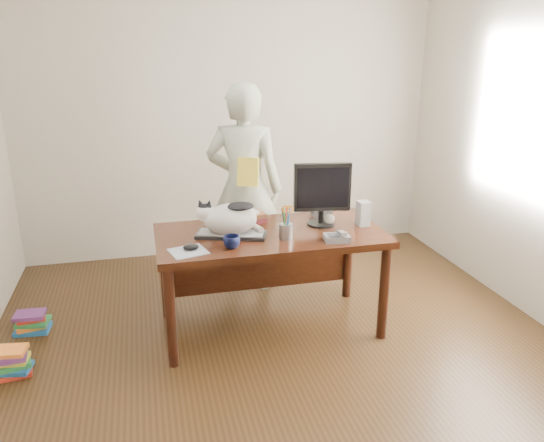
{
  "coord_description": "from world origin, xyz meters",
  "views": [
    {
      "loc": [
        -0.83,
        -2.82,
        2.01
      ],
      "look_at": [
        0.0,
        0.55,
        0.85
      ],
      "focal_mm": 35.0,
      "sensor_mm": 36.0,
      "label": 1
    }
  ],
  "objects_px": {
    "desk": "(268,248)",
    "book_pile_a": "(11,363)",
    "phone": "(337,237)",
    "baseball": "(329,219)",
    "person": "(244,188)",
    "coffee_mug": "(232,242)",
    "book_pile_b": "(32,322)",
    "cat": "(229,218)",
    "pen_cup": "(286,229)",
    "speaker": "(363,213)",
    "calculator": "(321,211)",
    "keyboard": "(231,234)",
    "monitor": "(322,191)",
    "mouse": "(191,247)",
    "book_stack": "(249,217)"
  },
  "relations": [
    {
      "from": "pen_cup",
      "to": "speaker",
      "type": "height_order",
      "value": "pen_cup"
    },
    {
      "from": "book_pile_a",
      "to": "phone",
      "type": "bearing_deg",
      "value": -2.01
    },
    {
      "from": "calculator",
      "to": "book_pile_a",
      "type": "bearing_deg",
      "value": -158.34
    },
    {
      "from": "keyboard",
      "to": "monitor",
      "type": "distance_m",
      "value": 0.73
    },
    {
      "from": "phone",
      "to": "baseball",
      "type": "bearing_deg",
      "value": 87.24
    },
    {
      "from": "monitor",
      "to": "baseball",
      "type": "distance_m",
      "value": 0.23
    },
    {
      "from": "monitor",
      "to": "cat",
      "type": "bearing_deg",
      "value": -166.39
    },
    {
      "from": "coffee_mug",
      "to": "book_pile_b",
      "type": "xyz_separation_m",
      "value": [
        -1.4,
        0.59,
        -0.72
      ]
    },
    {
      "from": "keyboard",
      "to": "coffee_mug",
      "type": "xyz_separation_m",
      "value": [
        -0.03,
        -0.22,
        0.03
      ]
    },
    {
      "from": "mouse",
      "to": "coffee_mug",
      "type": "relative_size",
      "value": 1.05
    },
    {
      "from": "speaker",
      "to": "book_stack",
      "type": "bearing_deg",
      "value": 158.71
    },
    {
      "from": "desk",
      "to": "pen_cup",
      "type": "height_order",
      "value": "pen_cup"
    },
    {
      "from": "mouse",
      "to": "book_stack",
      "type": "distance_m",
      "value": 0.67
    },
    {
      "from": "desk",
      "to": "cat",
      "type": "distance_m",
      "value": 0.42
    },
    {
      "from": "mouse",
      "to": "baseball",
      "type": "bearing_deg",
      "value": 0.03
    },
    {
      "from": "book_stack",
      "to": "calculator",
      "type": "distance_m",
      "value": 0.59
    },
    {
      "from": "cat",
      "to": "pen_cup",
      "type": "xyz_separation_m",
      "value": [
        0.37,
        -0.13,
        -0.07
      ]
    },
    {
      "from": "mouse",
      "to": "book_pile_b",
      "type": "relative_size",
      "value": 0.44
    },
    {
      "from": "cat",
      "to": "desk",
      "type": "bearing_deg",
      "value": 36.34
    },
    {
      "from": "book_pile_a",
      "to": "mouse",
      "type": "bearing_deg",
      "value": -0.67
    },
    {
      "from": "phone",
      "to": "desk",
      "type": "bearing_deg",
      "value": 146.26
    },
    {
      "from": "monitor",
      "to": "coffee_mug",
      "type": "distance_m",
      "value": 0.8
    },
    {
      "from": "calculator",
      "to": "person",
      "type": "xyz_separation_m",
      "value": [
        -0.52,
        0.46,
        0.1
      ]
    },
    {
      "from": "keyboard",
      "to": "person",
      "type": "xyz_separation_m",
      "value": [
        0.25,
        0.78,
        0.11
      ]
    },
    {
      "from": "book_pile_a",
      "to": "book_pile_b",
      "type": "relative_size",
      "value": 1.05
    },
    {
      "from": "baseball",
      "to": "book_pile_b",
      "type": "height_order",
      "value": "baseball"
    },
    {
      "from": "cat",
      "to": "monitor",
      "type": "relative_size",
      "value": 1.01
    },
    {
      "from": "phone",
      "to": "person",
      "type": "relative_size",
      "value": 0.1
    },
    {
      "from": "coffee_mug",
      "to": "book_stack",
      "type": "xyz_separation_m",
      "value": [
        0.21,
        0.49,
        -0.0
      ]
    },
    {
      "from": "mouse",
      "to": "book_stack",
      "type": "xyz_separation_m",
      "value": [
        0.47,
        0.47,
        0.02
      ]
    },
    {
      "from": "monitor",
      "to": "phone",
      "type": "relative_size",
      "value": 2.56
    },
    {
      "from": "person",
      "to": "phone",
      "type": "bearing_deg",
      "value": 135.77
    },
    {
      "from": "coffee_mug",
      "to": "book_pile_a",
      "type": "bearing_deg",
      "value": 178.43
    },
    {
      "from": "coffee_mug",
      "to": "book_pile_a",
      "type": "height_order",
      "value": "coffee_mug"
    },
    {
      "from": "cat",
      "to": "speaker",
      "type": "distance_m",
      "value": 0.99
    },
    {
      "from": "calculator",
      "to": "mouse",
      "type": "bearing_deg",
      "value": -144.89
    },
    {
      "from": "book_pile_b",
      "to": "calculator",
      "type": "bearing_deg",
      "value": -0.95
    },
    {
      "from": "speaker",
      "to": "book_pile_b",
      "type": "xyz_separation_m",
      "value": [
        -2.41,
        0.36,
        -0.77
      ]
    },
    {
      "from": "mouse",
      "to": "baseball",
      "type": "relative_size",
      "value": 1.43
    },
    {
      "from": "book_pile_a",
      "to": "desk",
      "type": "bearing_deg",
      "value": 9.03
    },
    {
      "from": "desk",
      "to": "calculator",
      "type": "distance_m",
      "value": 0.57
    },
    {
      "from": "book_pile_b",
      "to": "mouse",
      "type": "bearing_deg",
      "value": -26.28
    },
    {
      "from": "mouse",
      "to": "baseball",
      "type": "height_order",
      "value": "baseball"
    },
    {
      "from": "desk",
      "to": "book_pile_a",
      "type": "xyz_separation_m",
      "value": [
        -1.75,
        -0.28,
        -0.51
      ]
    },
    {
      "from": "pen_cup",
      "to": "phone",
      "type": "bearing_deg",
      "value": -21.65
    },
    {
      "from": "speaker",
      "to": "person",
      "type": "xyz_separation_m",
      "value": [
        -0.73,
        0.78,
        0.03
      ]
    },
    {
      "from": "monitor",
      "to": "book_pile_b",
      "type": "relative_size",
      "value": 1.8
    },
    {
      "from": "coffee_mug",
      "to": "speaker",
      "type": "xyz_separation_m",
      "value": [
        1.01,
        0.23,
        0.05
      ]
    },
    {
      "from": "book_pile_b",
      "to": "keyboard",
      "type": "bearing_deg",
      "value": -14.27
    },
    {
      "from": "phone",
      "to": "book_pile_a",
      "type": "relative_size",
      "value": 0.67
    }
  ]
}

